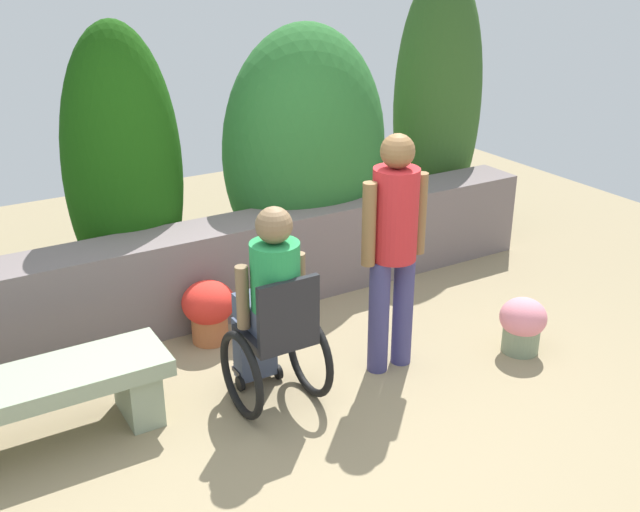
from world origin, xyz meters
TOP-DOWN VIEW (x-y plane):
  - ground_plane at (0.00, 0.00)m, footprint 10.29×10.29m
  - stone_retaining_wall at (0.00, 1.56)m, footprint 5.81×0.44m
  - hedge_backdrop at (0.37, 2.08)m, footprint 6.11×1.06m
  - stone_bench at (-1.61, 0.53)m, footprint 1.61×0.47m
  - person_in_wheelchair at (-0.19, 0.24)m, footprint 0.53×0.66m
  - person_standing_companion at (0.69, 0.21)m, footprint 0.49×0.30m
  - flower_pot_purple_near at (1.62, -0.11)m, footprint 0.33×0.33m
  - flower_pot_terracotta_by_wall at (-0.24, 1.17)m, footprint 0.39×0.39m

SIDE VIEW (x-z plane):
  - ground_plane at x=0.00m, z-range 0.00..0.00m
  - flower_pot_purple_near at x=1.62m, z-range 0.01..0.42m
  - flower_pot_terracotta_by_wall at x=-0.24m, z-range 0.03..0.50m
  - stone_bench at x=-1.61m, z-range 0.08..0.54m
  - stone_retaining_wall at x=0.00m, z-range 0.00..0.73m
  - person_in_wheelchair at x=-0.19m, z-range -0.04..1.29m
  - person_standing_companion at x=0.69m, z-range 0.12..1.76m
  - hedge_backdrop at x=0.37m, z-range -0.14..2.41m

